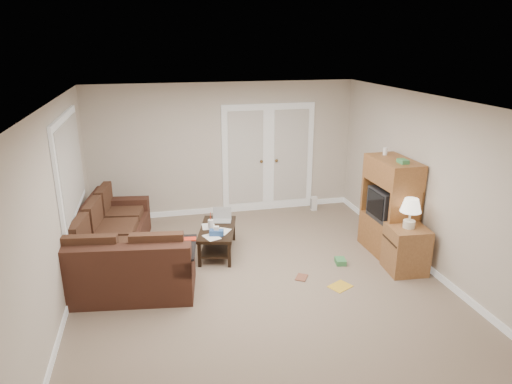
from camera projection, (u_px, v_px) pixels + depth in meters
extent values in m
plane|color=gray|center=(258.00, 279.00, 6.46)|extent=(5.50, 5.50, 0.00)
cube|color=silver|center=(258.00, 101.00, 5.66)|extent=(5.00, 5.50, 0.02)
cube|color=beige|center=(57.00, 211.00, 5.53)|extent=(0.02, 5.50, 2.50)
cube|color=beige|center=(426.00, 183.00, 6.59)|extent=(0.02, 5.50, 2.50)
cube|color=beige|center=(224.00, 150.00, 8.60)|extent=(5.00, 0.02, 2.50)
cube|color=beige|center=(339.00, 308.00, 3.52)|extent=(5.00, 0.02, 2.50)
cube|color=silver|center=(246.00, 160.00, 8.73)|extent=(0.90, 0.04, 2.13)
cube|color=silver|center=(290.00, 158.00, 8.92)|extent=(0.90, 0.04, 2.13)
cube|color=silver|center=(246.00, 158.00, 8.69)|extent=(0.68, 0.02, 1.80)
cube|color=silver|center=(291.00, 156.00, 8.88)|extent=(0.68, 0.02, 1.80)
cube|color=silver|center=(69.00, 166.00, 6.36)|extent=(0.04, 1.92, 1.42)
cube|color=silver|center=(71.00, 165.00, 6.37)|extent=(0.02, 1.74, 1.24)
cube|color=#412319|center=(113.00, 245.00, 7.07)|extent=(1.17, 2.32, 0.40)
cube|color=#412319|center=(89.00, 221.00, 6.91)|extent=(0.54, 2.23, 0.41)
cube|color=#412319|center=(123.00, 204.00, 7.91)|extent=(0.89, 0.35, 0.21)
cube|color=#482C1D|center=(116.00, 229.00, 6.99)|extent=(0.87, 2.18, 0.12)
cube|color=#412319|center=(128.00, 279.00, 6.05)|extent=(1.84, 1.10, 0.40)
cube|color=#412319|center=(121.00, 262.00, 5.62)|extent=(1.75, 0.47, 0.41)
cube|color=#412319|center=(184.00, 256.00, 6.02)|extent=(0.35, 0.89, 0.21)
cube|color=#482C1D|center=(128.00, 259.00, 6.04)|extent=(1.70, 0.80, 0.12)
cube|color=black|center=(184.00, 247.00, 5.98)|extent=(0.41, 0.81, 0.03)
cube|color=red|center=(185.00, 239.00, 6.17)|extent=(0.32, 0.16, 0.02)
cube|color=black|center=(217.00, 229.00, 7.14)|extent=(0.76, 1.14, 0.05)
cube|color=black|center=(218.00, 244.00, 7.22)|extent=(0.67, 1.04, 0.03)
cylinder|color=white|center=(211.00, 224.00, 7.06)|extent=(0.09, 0.09, 0.15)
cylinder|color=red|center=(210.00, 216.00, 7.02)|extent=(0.01, 0.01, 0.13)
cube|color=#2E5496|center=(217.00, 233.00, 6.84)|extent=(0.23, 0.16, 0.09)
cube|color=white|center=(217.00, 230.00, 7.04)|extent=(0.47, 0.63, 0.00)
cube|color=brown|center=(387.00, 235.00, 7.21)|extent=(0.53, 0.96, 0.57)
cube|color=brown|center=(393.00, 171.00, 6.88)|extent=(0.53, 0.96, 0.38)
cube|color=black|center=(389.00, 204.00, 7.04)|extent=(0.46, 0.58, 0.47)
cube|color=black|center=(375.00, 204.00, 6.99)|extent=(0.02, 0.49, 0.38)
cube|color=#3E8A4C|center=(403.00, 161.00, 6.59)|extent=(0.12, 0.17, 0.06)
cylinder|color=white|center=(385.00, 151.00, 7.07)|extent=(0.07, 0.07, 0.11)
cube|color=#8F5E34|center=(406.00, 249.00, 6.58)|extent=(0.57, 0.57, 0.69)
cylinder|color=silver|center=(409.00, 224.00, 6.46)|extent=(0.17, 0.17, 0.11)
cylinder|color=silver|center=(410.00, 216.00, 6.42)|extent=(0.03, 0.03, 0.15)
cone|color=white|center=(411.00, 205.00, 6.37)|extent=(0.30, 0.30, 0.19)
cube|color=white|center=(314.00, 203.00, 9.03)|extent=(0.11, 0.09, 0.28)
cube|color=gold|center=(340.00, 286.00, 6.25)|extent=(0.37, 0.34, 0.01)
cube|color=#3E8A4C|center=(340.00, 261.00, 6.89)|extent=(0.18, 0.22, 0.08)
imported|color=brown|center=(296.00, 277.00, 6.51)|extent=(0.23, 0.25, 0.02)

